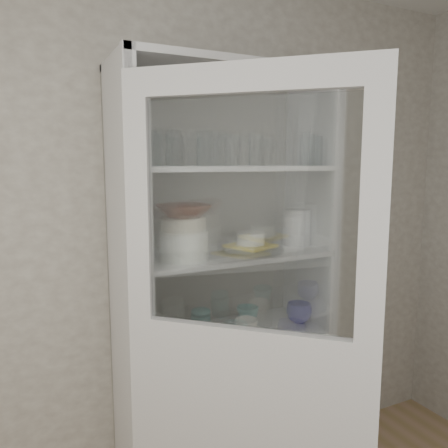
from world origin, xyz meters
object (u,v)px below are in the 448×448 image
mug_white (246,330)px  tin_box (272,393)px  cream_dish (202,407)px  terracotta_bowl (184,211)px  cream_bowl (184,224)px  measuring_cups (209,337)px  plate_stack_back (182,239)px  white_ramekin (251,238)px  goblet_2 (225,147)px  goblet_1 (173,146)px  plate_stack_front (184,245)px  mug_teal (248,316)px  mug_blue (299,313)px  grey_bowl_stack (297,227)px  glass_platter (251,249)px  goblet_0 (130,144)px  yellow_trivet (251,246)px  cupboard_door (246,389)px  pantry_cabinet (219,313)px  goblet_3 (270,150)px  white_canister (152,330)px  teal_jar (201,323)px

mug_white → tin_box: (0.23, 0.12, -0.42)m
cream_dish → terracotta_bowl: bearing=-142.8°
cream_bowl → mug_white: 0.58m
measuring_cups → plate_stack_back: bearing=111.5°
cream_bowl → white_ramekin: bearing=6.3°
goblet_2 → terracotta_bowl: 0.41m
goblet_1 → plate_stack_front: bearing=-98.5°
mug_white → mug_teal: bearing=43.1°
mug_blue → mug_white: 0.37m
grey_bowl_stack → tin_box: 0.87m
glass_platter → cream_dish: (-0.23, 0.05, -0.77)m
goblet_0 → goblet_1: bearing=7.8°
goblet_1 → grey_bowl_stack: bearing=-11.6°
yellow_trivet → cupboard_door: bearing=-120.7°
terracotta_bowl → cream_dish: 0.98m
pantry_cabinet → mug_blue: pantry_cabinet is taller
measuring_cups → goblet_3: bearing=19.4°
cupboard_door → goblet_3: size_ratio=13.17×
yellow_trivet → tin_box: bearing=10.9°
terracotta_bowl → tin_box: 1.11m
plate_stack_front → measuring_cups: 0.46m
grey_bowl_stack → measuring_cups: (-0.52, -0.06, -0.47)m
white_canister → cream_dish: (0.23, -0.02, -0.42)m
mug_white → teal_jar: bearing=118.2°
goblet_1 → tin_box: size_ratio=0.99×
terracotta_bowl → yellow_trivet: bearing=6.3°
plate_stack_back → white_ramekin: bearing=-26.0°
teal_jar → tin_box: bearing=-6.6°
goblet_1 → cream_dish: goblet_1 is taller
goblet_1 → plate_stack_back: (0.03, -0.02, -0.44)m
plate_stack_front → mug_blue: plate_stack_front is taller
cream_bowl → white_canister: 0.52m
pantry_cabinet → plate_stack_back: (-0.17, 0.04, 0.38)m
grey_bowl_stack → measuring_cups: size_ratio=1.73×
goblet_1 → goblet_2: (0.24, -0.06, -0.00)m
tin_box → white_canister: bearing=176.2°
goblet_0 → cream_dish: size_ratio=0.72×
cupboard_door → goblet_0: 1.11m
pantry_cabinet → plate_stack_front: 0.47m
plate_stack_back → glass_platter: bearing=-26.0°
terracotta_bowl → white_canister: size_ratio=1.74×
goblet_0 → white_ramekin: bearing=-14.4°
plate_stack_front → teal_jar: (0.12, 0.11, -0.41)m
mug_blue → mug_teal: mug_teal is taller
goblet_0 → yellow_trivet: 0.72m
plate_stack_back → yellow_trivet: plate_stack_back is taller
goblet_0 → mug_teal: 1.01m
measuring_cups → cream_dish: bearing=96.6°
tin_box → grey_bowl_stack: bearing=4.1°
terracotta_bowl → plate_stack_back: bearing=72.3°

